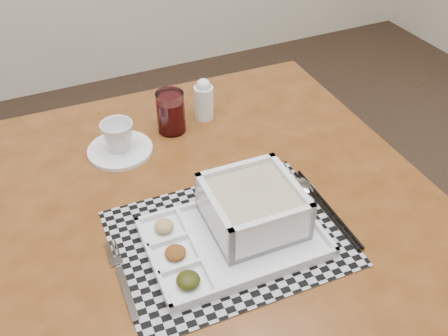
{
  "coord_description": "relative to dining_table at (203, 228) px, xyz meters",
  "views": [
    {
      "loc": [
        0.02,
        -0.11,
        1.42
      ],
      "look_at": [
        0.33,
        0.57,
        0.81
      ],
      "focal_mm": 40.0,
      "sensor_mm": 36.0,
      "label": 1
    }
  ],
  "objects": [
    {
      "name": "chopsticks",
      "position": [
        0.22,
        -0.12,
        0.08
      ],
      "size": [
        0.02,
        0.24,
        0.01
      ],
      "color": "black",
      "rests_on": "placemat"
    },
    {
      "name": "juice_glass",
      "position": [
        0.03,
        0.27,
        0.12
      ],
      "size": [
        0.07,
        0.07,
        0.1
      ],
      "color": "white",
      "rests_on": "dining_table"
    },
    {
      "name": "dining_table",
      "position": [
        0.0,
        0.0,
        0.0
      ],
      "size": [
        0.99,
        0.99,
        0.72
      ],
      "color": "#4B270D",
      "rests_on": "ground"
    },
    {
      "name": "spoon",
      "position": [
        0.22,
        -0.06,
        0.08
      ],
      "size": [
        0.04,
        0.18,
        0.01
      ],
      "color": "silver",
      "rests_on": "placemat"
    },
    {
      "name": "creamer_bottle",
      "position": [
        0.13,
        0.29,
        0.13
      ],
      "size": [
        0.05,
        0.05,
        0.11
      ],
      "color": "white",
      "rests_on": "dining_table"
    },
    {
      "name": "fork",
      "position": [
        -0.2,
        -0.12,
        0.08
      ],
      "size": [
        0.02,
        0.19,
        0.0
      ],
      "color": "silver",
      "rests_on": "placemat"
    },
    {
      "name": "serving_tray",
      "position": [
        0.05,
        -0.11,
        0.11
      ],
      "size": [
        0.33,
        0.23,
        0.09
      ],
      "color": "white",
      "rests_on": "placemat"
    },
    {
      "name": "cup",
      "position": [
        -0.1,
        0.24,
        0.12
      ],
      "size": [
        0.1,
        0.1,
        0.07
      ],
      "primitive_type": "imported",
      "rotation": [
        0.0,
        0.0,
        0.37
      ],
      "color": "white",
      "rests_on": "saucer"
    },
    {
      "name": "saucer",
      "position": [
        -0.1,
        0.24,
        0.08
      ],
      "size": [
        0.15,
        0.15,
        0.01
      ],
      "primitive_type": "cylinder",
      "color": "white",
      "rests_on": "dining_table"
    },
    {
      "name": "placemat",
      "position": [
        0.01,
        -0.11,
        0.08
      ],
      "size": [
        0.44,
        0.34,
        0.0
      ],
      "primitive_type": "cube",
      "rotation": [
        0.0,
        0.0,
        -0.03
      ],
      "color": "#9C9DA3",
      "rests_on": "dining_table"
    }
  ]
}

